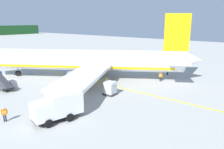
{
  "coord_description": "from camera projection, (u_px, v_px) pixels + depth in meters",
  "views": [
    {
      "loc": [
        -1.6,
        -11.67,
        10.61
      ],
      "look_at": [
        24.64,
        9.59,
        2.25
      ],
      "focal_mm": 34.75,
      "sensor_mm": 36.0,
      "label": 1
    }
  ],
  "objects": [
    {
      "name": "crew_supervisor",
      "position": [
        161.0,
        76.0,
        39.02
      ],
      "size": [
        0.3,
        0.62,
        1.62
      ],
      "color": "#191E33",
      "rests_on": "ground"
    },
    {
      "name": "apron_guide_line",
      "position": [
        102.0,
        83.0,
        37.82
      ],
      "size": [
        0.3,
        60.0,
        0.01
      ],
      "primitive_type": "cube",
      "color": "yellow",
      "rests_on": "ground"
    },
    {
      "name": "airliner_foreground",
      "position": [
        88.0,
        60.0,
        40.72
      ],
      "size": [
        31.32,
        36.81,
        11.9
      ],
      "color": "white",
      "rests_on": "ground"
    },
    {
      "name": "crew_loader_right",
      "position": [
        106.0,
        81.0,
        35.77
      ],
      "size": [
        0.62,
        0.31,
        1.65
      ],
      "color": "#191E33",
      "rests_on": "ground"
    },
    {
      "name": "cargo_container_near",
      "position": [
        110.0,
        88.0,
        31.75
      ],
      "size": [
        1.72,
        1.72,
        2.11
      ],
      "color": "#333338",
      "rests_on": "ground"
    },
    {
      "name": "service_truck_baggage",
      "position": [
        58.0,
        106.0,
        23.56
      ],
      "size": [
        5.69,
        3.38,
        3.0
      ],
      "color": "white",
      "rests_on": "ground"
    },
    {
      "name": "cargo_container_mid",
      "position": [
        54.0,
        92.0,
        30.71
      ],
      "size": [
        2.01,
        2.01,
        1.84
      ],
      "color": "#333338",
      "rests_on": "ground"
    },
    {
      "name": "crew_marshaller",
      "position": [
        168.0,
        70.0,
        43.64
      ],
      "size": [
        0.53,
        0.45,
        1.72
      ],
      "color": "#191E33",
      "rests_on": "ground"
    },
    {
      "name": "crew_loader_left",
      "position": [
        4.0,
        113.0,
        23.29
      ],
      "size": [
        0.58,
        0.4,
        1.63
      ],
      "color": "#191E33",
      "rests_on": "ground"
    }
  ]
}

